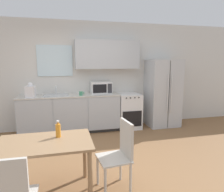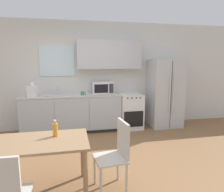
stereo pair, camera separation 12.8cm
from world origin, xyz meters
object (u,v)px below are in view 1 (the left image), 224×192
object	(u,v)px
dining_chair_side	(120,150)
dining_table	(45,150)
coffee_mug	(81,93)
refrigerator	(162,93)
microwave	(101,88)
drink_bottle	(58,130)
oven_range	(128,111)

from	to	relation	value
dining_chair_side	dining_table	bearing A→B (deg)	79.95
coffee_mug	refrigerator	bearing A→B (deg)	2.61
microwave	drink_bottle	bearing A→B (deg)	-113.12
refrigerator	dining_table	size ratio (longest dim) A/B	1.52
dining_table	dining_chair_side	xyz separation A→B (m)	(0.96, -0.07, -0.08)
refrigerator	dining_chair_side	distance (m)	3.06
dining_table	dining_chair_side	world-z (taller)	dining_chair_side
dining_chair_side	microwave	bearing A→B (deg)	-10.90
oven_range	microwave	world-z (taller)	microwave
microwave	dining_chair_side	world-z (taller)	microwave
coffee_mug	drink_bottle	size ratio (longest dim) A/B	0.53
oven_range	dining_chair_side	distance (m)	2.59
refrigerator	coffee_mug	distance (m)	2.16
dining_table	drink_bottle	size ratio (longest dim) A/B	5.25
oven_range	dining_chair_side	bearing A→B (deg)	-110.51
oven_range	microwave	distance (m)	0.93
refrigerator	dining_chair_side	bearing A→B (deg)	-127.62
refrigerator	coffee_mug	world-z (taller)	refrigerator
coffee_mug	dining_table	distance (m)	2.36
drink_bottle	coffee_mug	bearing A→B (deg)	77.08
oven_range	dining_table	distance (m)	3.01
refrigerator	drink_bottle	world-z (taller)	refrigerator
microwave	drink_bottle	xyz separation A→B (m)	(-1.00, -2.34, -0.24)
oven_range	drink_bottle	distance (m)	2.83
dining_table	drink_bottle	bearing A→B (deg)	36.26
oven_range	refrigerator	bearing A→B (deg)	-1.19
dining_table	dining_chair_side	bearing A→B (deg)	-3.90
dining_table	microwave	bearing A→B (deg)	64.66
dining_table	dining_chair_side	distance (m)	0.96
oven_range	drink_bottle	size ratio (longest dim) A/B	4.04
dining_chair_side	refrigerator	bearing A→B (deg)	-43.77
coffee_mug	dining_chair_side	distance (m)	2.37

